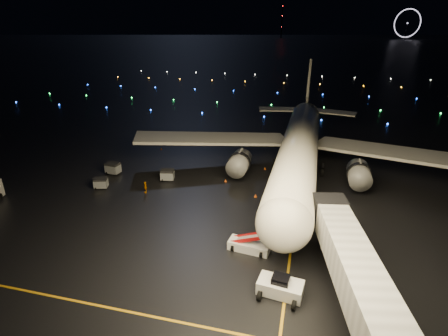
% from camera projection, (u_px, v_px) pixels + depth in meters
% --- Properties ---
extents(ground, '(2000.00, 2000.00, 0.00)m').
position_uv_depth(ground, '(301.00, 54.00, 308.34)').
color(ground, black).
rests_on(ground, ground).
extents(lane_centre, '(0.25, 80.00, 0.02)m').
position_uv_depth(lane_centre, '(297.00, 199.00, 49.59)').
color(lane_centre, '#CB9212').
rests_on(lane_centre, ground).
extents(lane_cross, '(60.00, 0.25, 0.02)m').
position_uv_depth(lane_cross, '(87.00, 303.00, 30.97)').
color(lane_cross, '#CB9212').
rests_on(lane_cross, ground).
extents(airliner, '(57.87, 55.04, 16.22)m').
position_uv_depth(airliner, '(302.00, 123.00, 57.17)').
color(airliner, silver).
rests_on(airliner, ground).
extents(pushback_tug, '(4.30, 2.63, 1.93)m').
position_uv_depth(pushback_tug, '(280.00, 285.00, 31.73)').
color(pushback_tug, silver).
rests_on(pushback_tug, ground).
extents(belt_loader, '(6.80, 2.62, 3.21)m').
position_uv_depth(belt_loader, '(249.00, 237.00, 37.80)').
color(belt_loader, silver).
rests_on(belt_loader, ground).
extents(crew_c, '(0.91, 1.13, 1.79)m').
position_uv_depth(crew_c, '(145.00, 187.00, 51.22)').
color(crew_c, orange).
rests_on(crew_c, ground).
extents(safety_cone_0, '(0.54, 0.54, 0.51)m').
position_uv_depth(safety_cone_0, '(256.00, 196.00, 50.13)').
color(safety_cone_0, orange).
rests_on(safety_cone_0, ground).
extents(safety_cone_1, '(0.52, 0.52, 0.45)m').
position_uv_depth(safety_cone_1, '(265.00, 168.00, 59.82)').
color(safety_cone_1, orange).
rests_on(safety_cone_1, ground).
extents(safety_cone_2, '(0.44, 0.44, 0.45)m').
position_uv_depth(safety_cone_2, '(225.00, 180.00, 55.09)').
color(safety_cone_2, orange).
rests_on(safety_cone_2, ground).
extents(safety_cone_3, '(0.40, 0.40, 0.44)m').
position_uv_depth(safety_cone_3, '(161.00, 149.00, 69.43)').
color(safety_cone_3, orange).
rests_on(safety_cone_3, ground).
extents(ferris_wheel, '(49.33, 16.80, 52.00)m').
position_uv_depth(ferris_wheel, '(407.00, 24.00, 637.50)').
color(ferris_wheel, black).
rests_on(ferris_wheel, ground).
extents(radio_mast, '(1.80, 1.80, 64.00)m').
position_uv_depth(radio_mast, '(282.00, 21.00, 705.10)').
color(radio_mast, black).
rests_on(radio_mast, ground).
extents(taxiway_lights, '(164.00, 92.00, 0.36)m').
position_uv_depth(taxiway_lights, '(278.00, 90.00, 133.99)').
color(taxiway_lights, black).
rests_on(taxiway_lights, ground).
extents(baggage_cart_0, '(2.31, 1.84, 1.75)m').
position_uv_depth(baggage_cart_0, '(167.00, 175.00, 55.45)').
color(baggage_cart_0, gray).
rests_on(baggage_cart_0, ground).
extents(baggage_cart_1, '(2.23, 1.84, 1.63)m').
position_uv_depth(baggage_cart_1, '(101.00, 183.00, 52.73)').
color(baggage_cart_1, gray).
rests_on(baggage_cart_1, ground).
extents(baggage_cart_2, '(2.43, 1.85, 1.90)m').
position_uv_depth(baggage_cart_2, '(113.00, 168.00, 57.89)').
color(baggage_cart_2, gray).
rests_on(baggage_cart_2, ground).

